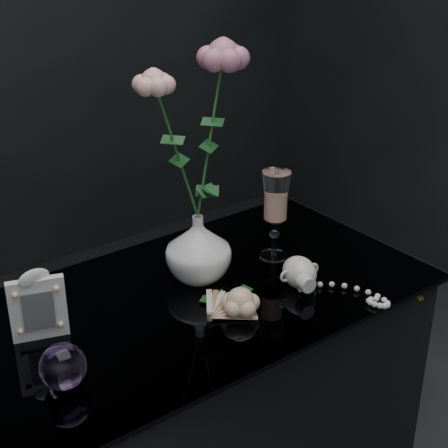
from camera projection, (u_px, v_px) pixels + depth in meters
table at (199, 427)px, 1.69m from camera, size 1.05×0.58×0.76m
vase at (198, 248)px, 1.55m from camera, size 0.19×0.19×0.16m
wine_glass at (275, 216)px, 1.63m from camera, size 0.09×0.09×0.22m
picture_frame at (37, 304)px, 1.34m from camera, size 0.14×0.12×0.15m
paperweight at (63, 367)px, 1.22m from camera, size 0.09×0.09×0.09m
paper_fan at (210, 316)px, 1.43m from camera, size 0.22×0.19×0.02m
loose_rose at (240, 302)px, 1.44m from camera, size 0.20×0.22×0.06m
pearl_jar at (300, 271)px, 1.54m from camera, size 0.29×0.30×0.07m
roses at (196, 126)px, 1.43m from camera, size 0.25×0.12×0.44m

